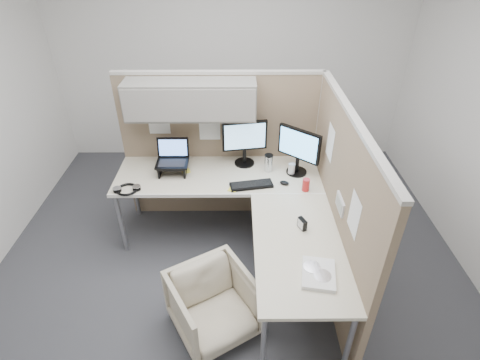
{
  "coord_description": "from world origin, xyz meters",
  "views": [
    {
      "loc": [
        0.08,
        -2.52,
        2.72
      ],
      "look_at": [
        0.1,
        0.25,
        0.85
      ],
      "focal_mm": 28.0,
      "sensor_mm": 36.0,
      "label": 1
    }
  ],
  "objects_px": {
    "office_chair": "(213,302)",
    "keyboard": "(251,185)",
    "monitor_left": "(245,140)",
    "desk": "(243,203)"
  },
  "relations": [
    {
      "from": "desk",
      "to": "office_chair",
      "type": "distance_m",
      "value": 0.89
    },
    {
      "from": "desk",
      "to": "office_chair",
      "type": "height_order",
      "value": "desk"
    },
    {
      "from": "office_chair",
      "to": "keyboard",
      "type": "bearing_deg",
      "value": 41.44
    },
    {
      "from": "desk",
      "to": "keyboard",
      "type": "distance_m",
      "value": 0.22
    },
    {
      "from": "monitor_left",
      "to": "office_chair",
      "type": "bearing_deg",
      "value": -109.77
    },
    {
      "from": "office_chair",
      "to": "monitor_left",
      "type": "distance_m",
      "value": 1.56
    },
    {
      "from": "monitor_left",
      "to": "keyboard",
      "type": "relative_size",
      "value": 1.18
    },
    {
      "from": "monitor_left",
      "to": "keyboard",
      "type": "height_order",
      "value": "monitor_left"
    },
    {
      "from": "desk",
      "to": "keyboard",
      "type": "height_order",
      "value": "keyboard"
    },
    {
      "from": "office_chair",
      "to": "desk",
      "type": "bearing_deg",
      "value": 42.48
    }
  ]
}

